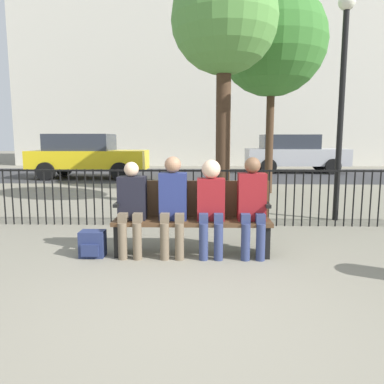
{
  "coord_description": "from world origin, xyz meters",
  "views": [
    {
      "loc": [
        0.13,
        -2.99,
        1.46
      ],
      "look_at": [
        0.0,
        1.61,
        0.8
      ],
      "focal_mm": 35.0,
      "sensor_mm": 36.0,
      "label": 1
    }
  ],
  "objects_px": {
    "tree_0": "(224,23)",
    "parked_car_1": "(294,153)",
    "seated_person_0": "(132,204)",
    "backpack": "(93,244)",
    "seated_person_1": "(173,201)",
    "lamp_post": "(343,75)",
    "parked_car_0": "(87,155)",
    "seated_person_2": "(211,202)",
    "tree_1": "(272,42)",
    "seated_person_3": "(252,202)",
    "park_bench": "(192,214)"
  },
  "relations": [
    {
      "from": "seated_person_3",
      "to": "tree_1",
      "type": "xyz_separation_m",
      "value": [
        1.17,
        5.52,
        3.22
      ]
    },
    {
      "from": "parked_car_0",
      "to": "tree_0",
      "type": "bearing_deg",
      "value": -52.14
    },
    {
      "from": "tree_0",
      "to": "parked_car_1",
      "type": "xyz_separation_m",
      "value": [
        3.51,
        8.52,
        -2.86
      ]
    },
    {
      "from": "seated_person_3",
      "to": "seated_person_0",
      "type": "bearing_deg",
      "value": -179.88
    },
    {
      "from": "seated_person_0",
      "to": "parked_car_1",
      "type": "height_order",
      "value": "parked_car_1"
    },
    {
      "from": "seated_person_0",
      "to": "seated_person_3",
      "type": "xyz_separation_m",
      "value": [
        1.49,
        0.0,
        0.03
      ]
    },
    {
      "from": "seated_person_3",
      "to": "tree_0",
      "type": "height_order",
      "value": "tree_0"
    },
    {
      "from": "seated_person_1",
      "to": "tree_1",
      "type": "bearing_deg",
      "value": 68.76
    },
    {
      "from": "parked_car_1",
      "to": "seated_person_1",
      "type": "bearing_deg",
      "value": -110.18
    },
    {
      "from": "seated_person_2",
      "to": "backpack",
      "type": "xyz_separation_m",
      "value": [
        -1.47,
        -0.08,
        -0.53
      ]
    },
    {
      "from": "seated_person_0",
      "to": "tree_0",
      "type": "relative_size",
      "value": 0.24
    },
    {
      "from": "seated_person_0",
      "to": "lamp_post",
      "type": "xyz_separation_m",
      "value": [
        3.28,
        2.15,
        1.88
      ]
    },
    {
      "from": "seated_person_1",
      "to": "lamp_post",
      "type": "xyz_separation_m",
      "value": [
        2.77,
        2.14,
        1.84
      ]
    },
    {
      "from": "backpack",
      "to": "lamp_post",
      "type": "bearing_deg",
      "value": 30.53
    },
    {
      "from": "seated_person_2",
      "to": "tree_0",
      "type": "distance_m",
      "value": 4.39
    },
    {
      "from": "tree_0",
      "to": "lamp_post",
      "type": "bearing_deg",
      "value": -27.36
    },
    {
      "from": "seated_person_0",
      "to": "parked_car_1",
      "type": "bearing_deg",
      "value": 67.64
    },
    {
      "from": "seated_person_1",
      "to": "backpack",
      "type": "bearing_deg",
      "value": -175.32
    },
    {
      "from": "seated_person_3",
      "to": "parked_car_0",
      "type": "relative_size",
      "value": 0.29
    },
    {
      "from": "backpack",
      "to": "parked_car_0",
      "type": "xyz_separation_m",
      "value": [
        -2.9,
        9.27,
        0.68
      ]
    },
    {
      "from": "lamp_post",
      "to": "parked_car_1",
      "type": "height_order",
      "value": "lamp_post"
    },
    {
      "from": "seated_person_2",
      "to": "lamp_post",
      "type": "relative_size",
      "value": 0.31
    },
    {
      "from": "park_bench",
      "to": "parked_car_0",
      "type": "height_order",
      "value": "parked_car_0"
    },
    {
      "from": "seated_person_3",
      "to": "backpack",
      "type": "relative_size",
      "value": 3.81
    },
    {
      "from": "seated_person_3",
      "to": "parked_car_0",
      "type": "distance_m",
      "value": 10.4
    },
    {
      "from": "seated_person_3",
      "to": "parked_car_1",
      "type": "distance_m",
      "value": 12.16
    },
    {
      "from": "tree_1",
      "to": "lamp_post",
      "type": "xyz_separation_m",
      "value": [
        0.62,
        -3.38,
        -1.37
      ]
    },
    {
      "from": "backpack",
      "to": "seated_person_2",
      "type": "bearing_deg",
      "value": 3.11
    },
    {
      "from": "tree_0",
      "to": "parked_car_0",
      "type": "bearing_deg",
      "value": 127.86
    },
    {
      "from": "seated_person_2",
      "to": "backpack",
      "type": "height_order",
      "value": "seated_person_2"
    },
    {
      "from": "backpack",
      "to": "tree_1",
      "type": "height_order",
      "value": "tree_1"
    },
    {
      "from": "seated_person_1",
      "to": "lamp_post",
      "type": "height_order",
      "value": "lamp_post"
    },
    {
      "from": "seated_person_2",
      "to": "parked_car_1",
      "type": "bearing_deg",
      "value": 71.88
    },
    {
      "from": "seated_person_1",
      "to": "seated_person_3",
      "type": "bearing_deg",
      "value": -0.02
    },
    {
      "from": "backpack",
      "to": "parked_car_0",
      "type": "height_order",
      "value": "parked_car_0"
    },
    {
      "from": "seated_person_3",
      "to": "lamp_post",
      "type": "height_order",
      "value": "lamp_post"
    },
    {
      "from": "park_bench",
      "to": "parked_car_1",
      "type": "relative_size",
      "value": 0.47
    },
    {
      "from": "parked_car_0",
      "to": "seated_person_2",
      "type": "bearing_deg",
      "value": -64.59
    },
    {
      "from": "seated_person_0",
      "to": "backpack",
      "type": "relative_size",
      "value": 3.63
    },
    {
      "from": "seated_person_1",
      "to": "parked_car_1",
      "type": "distance_m",
      "value": 12.46
    },
    {
      "from": "seated_person_2",
      "to": "lamp_post",
      "type": "height_order",
      "value": "lamp_post"
    },
    {
      "from": "tree_0",
      "to": "tree_1",
      "type": "height_order",
      "value": "tree_1"
    },
    {
      "from": "backpack",
      "to": "tree_1",
      "type": "xyz_separation_m",
      "value": [
        3.15,
        5.6,
        3.75
      ]
    },
    {
      "from": "backpack",
      "to": "tree_0",
      "type": "bearing_deg",
      "value": 61.23
    },
    {
      "from": "seated_person_0",
      "to": "tree_0",
      "type": "height_order",
      "value": "tree_0"
    },
    {
      "from": "parked_car_0",
      "to": "parked_car_1",
      "type": "distance_m",
      "value": 8.57
    },
    {
      "from": "seated_person_0",
      "to": "backpack",
      "type": "height_order",
      "value": "seated_person_0"
    },
    {
      "from": "seated_person_1",
      "to": "seated_person_2",
      "type": "height_order",
      "value": "seated_person_1"
    },
    {
      "from": "lamp_post",
      "to": "parked_car_1",
      "type": "relative_size",
      "value": 0.92
    },
    {
      "from": "lamp_post",
      "to": "tree_0",
      "type": "bearing_deg",
      "value": 152.64
    }
  ]
}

